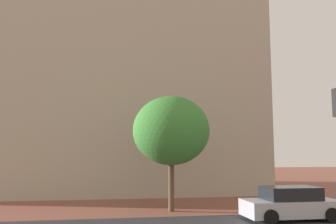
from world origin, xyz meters
TOP-DOWN VIEW (x-y plane):
  - landmark_building at (-2.24, 27.05)m, footprint 23.72×14.50m
  - car_silver at (6.02, 11.37)m, footprint 4.30×2.06m
  - tree_curb_far at (1.07, 14.63)m, footprint 4.10×4.10m

SIDE VIEW (x-z plane):
  - car_silver at x=6.02m, z-range -0.04..1.45m
  - tree_curb_far at x=1.07m, z-range 1.18..7.24m
  - landmark_building at x=-2.24m, z-range -6.12..27.55m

